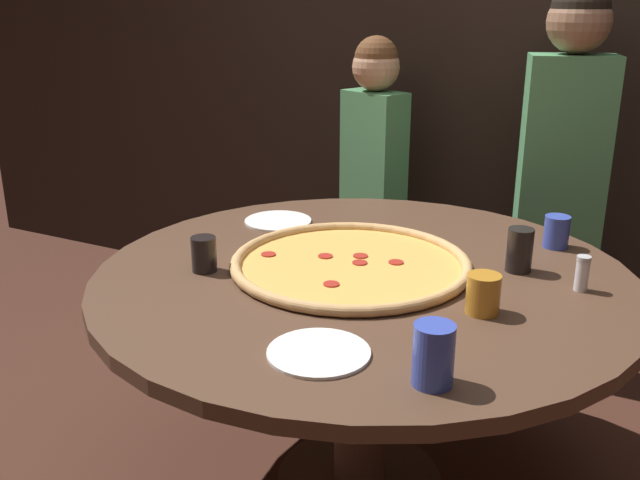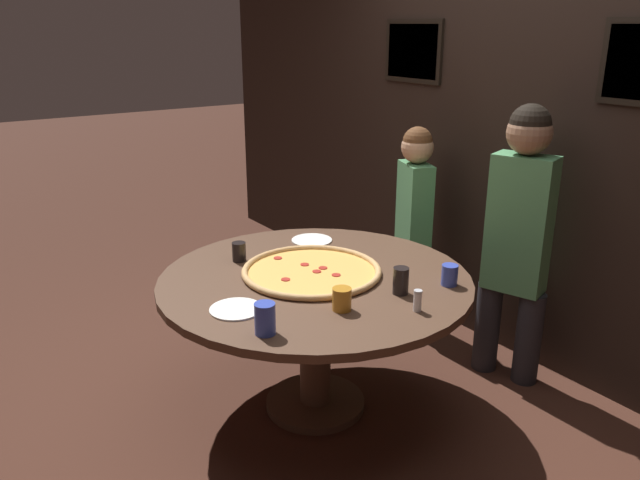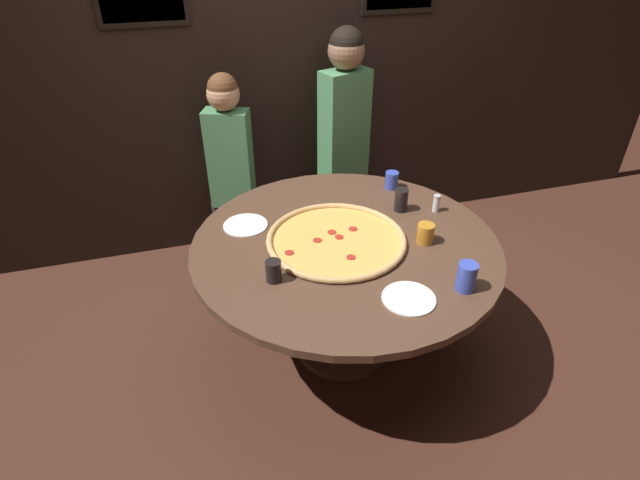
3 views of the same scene
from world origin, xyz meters
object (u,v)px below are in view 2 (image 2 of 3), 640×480
object	(u,v)px
drink_cup_far_left	(239,252)
white_plate_far_back	(236,309)
dining_table	(315,302)
drink_cup_beside_pizza	(401,281)
diner_side_right	(414,217)
drink_cup_centre_back	(342,299)
condiment_shaker	(418,301)
giant_pizza	(312,271)
drink_cup_front_edge	(265,319)
white_plate_right_side	(312,240)
drink_cup_far_right	(450,275)
diner_far_right	(519,230)

from	to	relation	value
drink_cup_far_left	white_plate_far_back	bearing A→B (deg)	-29.28
dining_table	drink_cup_beside_pizza	world-z (taller)	drink_cup_beside_pizza
drink_cup_beside_pizza	diner_side_right	size ratio (longest dim) A/B	0.10
drink_cup_centre_back	condiment_shaker	distance (m)	0.33
drink_cup_far_left	diner_side_right	bearing A→B (deg)	90.78
giant_pizza	white_plate_far_back	size ratio (longest dim) A/B	3.02
drink_cup_beside_pizza	condiment_shaker	xyz separation A→B (m)	(0.18, -0.06, -0.01)
drink_cup_far_left	condiment_shaker	distance (m)	1.04
drink_cup_front_edge	white_plate_far_back	distance (m)	0.27
white_plate_right_side	diner_side_right	bearing A→B (deg)	87.76
drink_cup_far_right	diner_side_right	xyz separation A→B (m)	(-0.87, 0.58, -0.04)
drink_cup_far_left	white_plate_right_side	xyz separation A→B (m)	(-0.05, 0.49, -0.05)
drink_cup_far_left	white_plate_right_side	bearing A→B (deg)	95.46
drink_cup_centre_back	white_plate_far_back	distance (m)	0.46
drink_cup_far_right	white_plate_right_side	xyz separation A→B (m)	(-0.90, -0.18, -0.05)
white_plate_right_side	drink_cup_centre_back	bearing A→B (deg)	-26.01
dining_table	white_plate_far_back	world-z (taller)	white_plate_far_back
drink_cup_centre_back	drink_cup_far_right	xyz separation A→B (m)	(0.07, 0.58, -0.00)
drink_cup_centre_back	diner_far_right	bearing A→B (deg)	90.95
drink_cup_centre_back	dining_table	bearing A→B (deg)	162.88
condiment_shaker	drink_cup_front_edge	bearing A→B (deg)	-106.76
giant_pizza	diner_far_right	distance (m)	1.15
white_plate_right_side	diner_side_right	xyz separation A→B (m)	(0.03, 0.76, 0.01)
drink_cup_far_left	diner_far_right	size ratio (longest dim) A/B	0.07
drink_cup_beside_pizza	white_plate_right_side	xyz separation A→B (m)	(-0.85, 0.08, -0.06)
drink_cup_centre_back	white_plate_right_side	distance (m)	0.92
dining_table	drink_cup_far_right	size ratio (longest dim) A/B	15.28
white_plate_far_back	drink_cup_beside_pizza	bearing A→B (deg)	68.58
dining_table	drink_cup_far_right	xyz separation A→B (m)	(0.45, 0.47, 0.19)
giant_pizza	dining_table	bearing A→B (deg)	-13.02
giant_pizza	drink_cup_front_edge	world-z (taller)	drink_cup_front_edge
dining_table	diner_side_right	world-z (taller)	diner_side_right
white_plate_far_back	giant_pizza	bearing A→B (deg)	107.53
white_plate_right_side	diner_side_right	distance (m)	0.76
condiment_shaker	giant_pizza	bearing A→B (deg)	-167.59
drink_cup_front_edge	condiment_shaker	xyz separation A→B (m)	(0.19, 0.65, -0.02)
condiment_shaker	diner_far_right	bearing A→B (deg)	103.04
giant_pizza	drink_cup_beside_pizza	bearing A→B (deg)	24.60
giant_pizza	diner_side_right	distance (m)	1.11
drink_cup_far_left	diner_side_right	distance (m)	1.26
white_plate_right_side	drink_cup_front_edge	bearing A→B (deg)	-43.50
drink_cup_far_left	drink_cup_beside_pizza	size ratio (longest dim) A/B	0.80
drink_cup_far_left	white_plate_far_back	distance (m)	0.60
drink_cup_far_left	condiment_shaker	world-z (taller)	drink_cup_far_left
drink_cup_far_right	white_plate_far_back	xyz separation A→B (m)	(-0.33, -0.96, -0.05)
giant_pizza	condiment_shaker	world-z (taller)	condiment_shaker
giant_pizza	diner_far_right	size ratio (longest dim) A/B	0.45
dining_table	drink_cup_front_edge	bearing A→B (deg)	-53.00
drink_cup_front_edge	diner_side_right	bearing A→B (deg)	117.30
dining_table	drink_cup_centre_back	distance (m)	0.43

